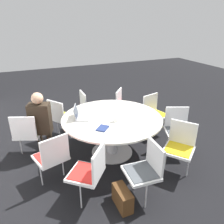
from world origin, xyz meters
TOP-DOWN VIEW (x-y plane):
  - ground_plane at (0.00, 0.00)m, footprint 16.00×16.00m
  - conference_table at (0.00, 0.00)m, footprint 1.77×1.77m
  - chair_0 at (0.48, 1.42)m, footprint 0.55×0.56m
  - chair_1 at (-0.41, 1.13)m, footprint 0.53×0.54m
  - chair_2 at (-0.96, 0.72)m, footprint 0.61×0.60m
  - chair_3 at (-1.20, 0.02)m, footprint 0.47×0.45m
  - chair_4 at (-0.91, -0.78)m, footprint 0.60×0.60m
  - chair_5 at (-0.41, -1.13)m, footprint 0.56×0.57m
  - chair_6 at (0.37, -1.14)m, footprint 0.52×0.53m
  - chair_7 at (0.96, -0.71)m, footprint 0.61×0.60m
  - chair_8 at (1.20, 0.06)m, footprint 0.44×0.42m
  - chair_9 at (0.94, 0.74)m, footprint 0.60×0.60m
  - person_0 at (0.47, 1.17)m, footprint 0.34×0.42m
  - laptop at (0.20, 0.52)m, footprint 0.41×0.36m
  - spiral_notebook at (-0.34, 0.31)m, footprint 0.26×0.25m
  - coffee_cup at (-0.19, 0.02)m, footprint 0.09×0.09m
  - handbag at (-1.23, 0.38)m, footprint 0.36×0.16m

SIDE VIEW (x-z plane):
  - ground_plane at x=0.00m, z-range 0.00..0.00m
  - handbag at x=-1.23m, z-range 0.00..0.28m
  - chair_0 at x=0.48m, z-range 0.08..0.92m
  - chair_1 at x=-0.41m, z-range 0.08..0.92m
  - chair_2 at x=-0.96m, z-range 0.08..0.92m
  - chair_3 at x=-1.20m, z-range 0.08..0.92m
  - chair_4 at x=-0.91m, z-range 0.08..0.92m
  - chair_5 at x=-0.41m, z-range 0.08..0.92m
  - chair_6 at x=0.37m, z-range 0.08..0.92m
  - chair_7 at x=0.96m, z-range 0.08..0.92m
  - chair_8 at x=1.20m, z-range 0.08..0.92m
  - chair_9 at x=0.94m, z-range 0.08..0.92m
  - conference_table at x=0.00m, z-range 0.22..0.95m
  - person_0 at x=0.47m, z-range 0.10..1.29m
  - spiral_notebook at x=-0.34m, z-range 0.73..0.75m
  - coffee_cup at x=-0.19m, z-range 0.73..0.81m
  - laptop at x=0.20m, z-range 0.67..0.89m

